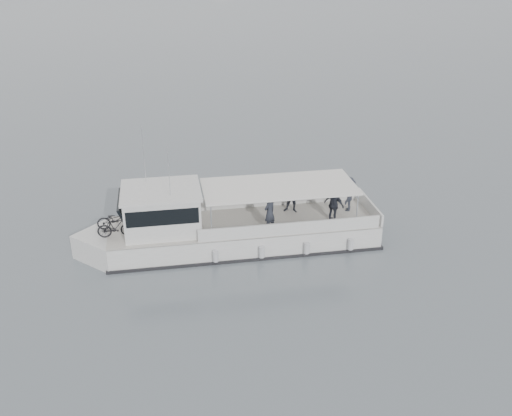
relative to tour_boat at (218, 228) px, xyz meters
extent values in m
plane|color=slate|center=(3.02, 0.41, -0.85)|extent=(1400.00, 1400.00, 0.00)
cube|color=white|center=(1.08, 0.00, -0.44)|extent=(10.80, 2.94, 1.17)
cube|color=white|center=(-4.32, -0.03, -0.44)|extent=(2.92, 2.92, 1.17)
cube|color=beige|center=(1.08, 0.00, 0.14)|extent=(10.80, 2.94, 0.05)
cube|color=black|center=(1.08, 0.00, -0.80)|extent=(10.98, 3.05, 0.16)
cube|color=white|center=(2.68, 1.40, 0.41)|extent=(7.19, 0.13, 0.54)
cube|color=white|center=(2.70, -1.37, 0.41)|extent=(7.19, 0.13, 0.54)
cube|color=white|center=(6.42, 0.04, 0.41)|extent=(0.11, 2.88, 0.54)
cube|color=white|center=(-2.16, -0.02, 0.95)|extent=(2.89, 2.44, 1.62)
cube|color=black|center=(-3.55, -0.02, 1.08)|extent=(0.52, 2.25, 1.04)
cube|color=black|center=(-2.16, -0.02, 1.22)|extent=(2.71, 2.48, 0.63)
cube|color=white|center=(-2.16, -0.02, 1.80)|extent=(3.07, 2.62, 0.09)
cube|color=white|center=(2.51, 0.01, 1.62)|extent=(6.13, 2.73, 0.07)
cylinder|color=silver|center=(-0.35, -1.26, 0.88)|extent=(0.05, 0.05, 1.48)
cylinder|color=silver|center=(-0.37, 1.25, 0.88)|extent=(0.05, 0.05, 1.48)
cylinder|color=silver|center=(5.40, -1.23, 0.88)|extent=(0.05, 0.05, 1.48)
cylinder|color=silver|center=(5.38, 1.29, 0.88)|extent=(0.05, 0.05, 1.48)
cylinder|color=silver|center=(-2.70, 0.79, 2.97)|extent=(0.03, 0.03, 2.34)
cylinder|color=silver|center=(-1.80, -0.64, 2.79)|extent=(0.03, 0.03, 1.98)
cylinder|color=silver|center=(-0.26, -1.59, -0.40)|extent=(0.22, 0.22, 0.45)
cylinder|color=silver|center=(1.53, -1.57, -0.40)|extent=(0.22, 0.22, 0.45)
cylinder|color=silver|center=(3.33, -1.56, -0.40)|extent=(0.22, 0.22, 0.45)
cylinder|color=silver|center=(5.13, -1.55, -0.40)|extent=(0.22, 0.22, 0.45)
imported|color=black|center=(-3.96, 0.33, 0.55)|extent=(1.54, 0.55, 0.81)
imported|color=black|center=(-3.95, -0.39, 0.57)|extent=(1.42, 0.41, 0.85)
imported|color=#2A2E38|center=(1.98, -0.80, 0.90)|extent=(0.66, 0.62, 1.51)
imported|color=#2A2E38|center=(3.23, 0.65, 0.90)|extent=(0.90, 0.82, 1.51)
imported|color=#2A2E38|center=(4.67, -0.51, 0.90)|extent=(0.87, 0.90, 1.51)
imported|color=#2A2E38|center=(5.57, 0.39, 0.90)|extent=(0.92, 1.12, 1.51)
camera|label=1|loc=(-1.91, -20.48, 10.54)|focal=40.00mm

